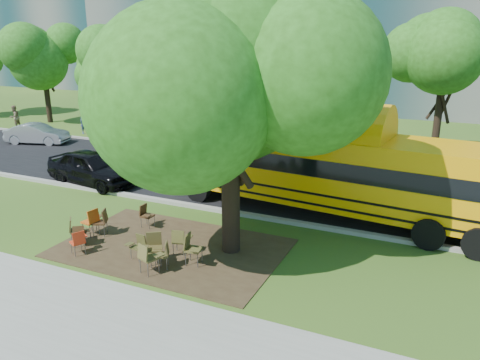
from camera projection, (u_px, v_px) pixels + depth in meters
The scene contains 30 objects.
ground at pixel (154, 237), 15.73m from camera, with size 160.00×160.00×0.00m, color #274917.
sidewalk at pixel (37, 313), 11.37m from camera, with size 60.00×4.00×0.04m, color gray.
dirt_patch at pixel (172, 248), 14.89m from camera, with size 7.00×4.50×0.03m, color #382819.
asphalt_road at pixel (240, 180), 21.81m from camera, with size 80.00×8.00×0.04m, color black.
kerb_near at pixel (198, 207), 18.32m from camera, with size 80.00×0.25×0.14m, color gray.
kerb_far at pixel (271, 159), 25.36m from camera, with size 80.00×0.25×0.14m, color gray.
building_left at pixel (84, 8), 62.59m from camera, with size 26.00×14.00×20.00m, color slate.
bg_tree_0 at pixel (111, 66), 30.43m from camera, with size 5.20×5.20×7.18m.
bg_tree_1 at pixel (42, 51), 35.09m from camera, with size 6.00×6.00×8.40m.
bg_tree_2 at pixel (227, 72), 30.38m from camera, with size 4.80×4.80×6.62m.
bg_tree_3 at pixel (444, 66), 23.26m from camera, with size 5.60×5.60×7.84m.
main_tree at pixel (230, 89), 13.23m from camera, with size 7.12×7.12×8.61m.
school_bus at pixel (348, 172), 16.87m from camera, with size 12.81×4.01×3.08m.
chair_0 at pixel (80, 233), 14.84m from camera, with size 0.51×0.64×0.77m.
chair_1 at pixel (75, 228), 15.01m from camera, with size 0.78×0.61×0.91m.
chair_2 at pixel (79, 240), 14.29m from camera, with size 0.53×0.67×0.81m.
chair_3 at pixel (138, 244), 14.07m from camera, with size 0.54×0.45×0.77m.
chair_4 at pixel (148, 256), 13.08m from camera, with size 0.75×0.59×0.95m.
chair_5 at pixel (153, 245), 13.71m from camera, with size 0.65×0.80×0.97m.
chair_6 at pixel (163, 252), 13.49m from camera, with size 0.65×0.55×0.81m.
chair_7 at pixel (191, 247), 13.63m from camera, with size 0.65×0.65×0.96m.
chair_8 at pixel (92, 219), 15.69m from camera, with size 0.56×0.69×0.95m.
chair_9 at pixel (101, 219), 15.70m from camera, with size 0.74×0.63×0.93m.
chair_10 at pixel (146, 214), 16.36m from camera, with size 0.49×0.55×0.84m.
chair_11 at pixel (180, 239), 14.29m from camera, with size 0.58×0.60×0.85m.
black_car at pixel (92, 167), 21.14m from camera, with size 1.84×4.58×1.56m, color black.
bg_car_silver at pixel (37, 134), 29.13m from camera, with size 1.34×3.85×1.27m, color #949499.
bg_car_red at pixel (131, 145), 26.16m from camera, with size 2.03×4.40×1.22m, color #5B0F12.
pedestrian_a at pixel (84, 122), 32.19m from camera, with size 0.60×0.40×1.65m, color #38437E.
pedestrian_b at pixel (15, 117), 33.88m from camera, with size 0.82×0.64×1.68m, color #836A4E.
Camera 1 is at (8.61, -11.97, 6.47)m, focal length 35.00 mm.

